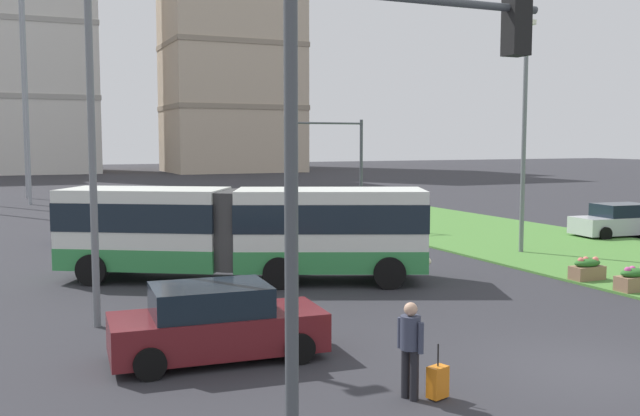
{
  "coord_description": "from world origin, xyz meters",
  "views": [
    {
      "loc": [
        -10.49,
        -10.54,
        4.56
      ],
      "look_at": [
        -0.35,
        12.28,
        2.2
      ],
      "focal_mm": 40.21,
      "sensor_mm": 36.0,
      "label": 1
    }
  ],
  "objects_px": {
    "apartment_tower_centre": "(231,18)",
    "rolling_suitcase": "(438,382)",
    "pedestrian_crossing": "(410,344)",
    "car_maroon_sedan": "(216,324)",
    "apartment_tower_eastcentre": "(226,27)",
    "flower_planter_1": "(634,279)",
    "car_silver_hatch": "(619,221)",
    "traffic_light_near_left": "(374,156)",
    "car_navy_sedan": "(112,224)",
    "streetlight_median": "(524,127)",
    "articulated_bus": "(243,230)",
    "flower_planter_2": "(587,269)",
    "traffic_light_far_right": "(337,154)",
    "streetlight_left": "(92,130)"
  },
  "relations": [
    {
      "from": "apartment_tower_centre",
      "to": "rolling_suitcase",
      "type": "bearing_deg",
      "value": -104.82
    },
    {
      "from": "apartment_tower_centre",
      "to": "pedestrian_crossing",
      "type": "bearing_deg",
      "value": -105.11
    },
    {
      "from": "car_maroon_sedan",
      "to": "apartment_tower_eastcentre",
      "type": "height_order",
      "value": "apartment_tower_eastcentre"
    },
    {
      "from": "pedestrian_crossing",
      "to": "flower_planter_1",
      "type": "distance_m",
      "value": 11.78
    },
    {
      "from": "car_silver_hatch",
      "to": "pedestrian_crossing",
      "type": "distance_m",
      "value": 24.77
    },
    {
      "from": "traffic_light_near_left",
      "to": "car_navy_sedan",
      "type": "bearing_deg",
      "value": 89.13
    },
    {
      "from": "rolling_suitcase",
      "to": "streetlight_median",
      "type": "height_order",
      "value": "streetlight_median"
    },
    {
      "from": "articulated_bus",
      "to": "flower_planter_2",
      "type": "bearing_deg",
      "value": -25.31
    },
    {
      "from": "articulated_bus",
      "to": "car_navy_sedan",
      "type": "distance_m",
      "value": 11.61
    },
    {
      "from": "traffic_light_near_left",
      "to": "streetlight_median",
      "type": "distance_m",
      "value": 21.46
    },
    {
      "from": "rolling_suitcase",
      "to": "flower_planter_1",
      "type": "height_order",
      "value": "rolling_suitcase"
    },
    {
      "from": "car_maroon_sedan",
      "to": "apartment_tower_centre",
      "type": "height_order",
      "value": "apartment_tower_centre"
    },
    {
      "from": "car_silver_hatch",
      "to": "streetlight_median",
      "type": "xyz_separation_m",
      "value": [
        -7.54,
        -2.12,
        4.34
      ]
    },
    {
      "from": "car_maroon_sedan",
      "to": "pedestrian_crossing",
      "type": "xyz_separation_m",
      "value": [
        2.49,
        -3.65,
        0.25
      ]
    },
    {
      "from": "flower_planter_1",
      "to": "articulated_bus",
      "type": "bearing_deg",
      "value": 146.58
    },
    {
      "from": "rolling_suitcase",
      "to": "apartment_tower_centre",
      "type": "xyz_separation_m",
      "value": [
        24.04,
        90.88,
        21.83
      ]
    },
    {
      "from": "car_navy_sedan",
      "to": "flower_planter_2",
      "type": "relative_size",
      "value": 4.18
    },
    {
      "from": "rolling_suitcase",
      "to": "traffic_light_near_left",
      "type": "height_order",
      "value": "traffic_light_near_left"
    },
    {
      "from": "car_navy_sedan",
      "to": "pedestrian_crossing",
      "type": "bearing_deg",
      "value": -85.0
    },
    {
      "from": "car_silver_hatch",
      "to": "flower_planter_2",
      "type": "distance_m",
      "value": 12.15
    },
    {
      "from": "pedestrian_crossing",
      "to": "flower_planter_1",
      "type": "bearing_deg",
      "value": 24.43
    },
    {
      "from": "streetlight_median",
      "to": "apartment_tower_eastcentre",
      "type": "relative_size",
      "value": 0.2
    },
    {
      "from": "car_maroon_sedan",
      "to": "car_navy_sedan",
      "type": "xyz_separation_m",
      "value": [
        0.5,
        19.13,
        0.0
      ]
    },
    {
      "from": "articulated_bus",
      "to": "traffic_light_far_right",
      "type": "distance_m",
      "value": 13.52
    },
    {
      "from": "car_maroon_sedan",
      "to": "car_navy_sedan",
      "type": "relative_size",
      "value": 0.98
    },
    {
      "from": "car_navy_sedan",
      "to": "apartment_tower_centre",
      "type": "height_order",
      "value": "apartment_tower_centre"
    },
    {
      "from": "flower_planter_1",
      "to": "apartment_tower_centre",
      "type": "relative_size",
      "value": 0.02
    },
    {
      "from": "car_navy_sedan",
      "to": "car_silver_hatch",
      "type": "bearing_deg",
      "value": -20.75
    },
    {
      "from": "streetlight_left",
      "to": "traffic_light_near_left",
      "type": "bearing_deg",
      "value": -78.79
    },
    {
      "from": "apartment_tower_centre",
      "to": "car_maroon_sedan",
      "type": "bearing_deg",
      "value": -107.23
    },
    {
      "from": "pedestrian_crossing",
      "to": "streetlight_left",
      "type": "distance_m",
      "value": 9.43
    },
    {
      "from": "streetlight_median",
      "to": "flower_planter_2",
      "type": "bearing_deg",
      "value": -108.99
    },
    {
      "from": "rolling_suitcase",
      "to": "apartment_tower_centre",
      "type": "bearing_deg",
      "value": 75.18
    },
    {
      "from": "articulated_bus",
      "to": "apartment_tower_eastcentre",
      "type": "height_order",
      "value": "apartment_tower_eastcentre"
    },
    {
      "from": "traffic_light_far_right",
      "to": "streetlight_left",
      "type": "xyz_separation_m",
      "value": [
        -13.39,
        -14.56,
        0.9
      ]
    },
    {
      "from": "pedestrian_crossing",
      "to": "traffic_light_near_left",
      "type": "xyz_separation_m",
      "value": [
        -2.39,
        -3.05,
        3.37
      ]
    },
    {
      "from": "pedestrian_crossing",
      "to": "rolling_suitcase",
      "type": "bearing_deg",
      "value": -23.96
    },
    {
      "from": "pedestrian_crossing",
      "to": "flower_planter_2",
      "type": "xyz_separation_m",
      "value": [
        10.71,
        6.75,
        -0.58
      ]
    },
    {
      "from": "flower_planter_2",
      "to": "apartment_tower_centre",
      "type": "bearing_deg",
      "value": 80.68
    },
    {
      "from": "pedestrian_crossing",
      "to": "articulated_bus",
      "type": "bearing_deg",
      "value": 86.82
    },
    {
      "from": "car_silver_hatch",
      "to": "car_navy_sedan",
      "type": "relative_size",
      "value": 0.99
    },
    {
      "from": "traffic_light_near_left",
      "to": "apartment_tower_centre",
      "type": "relative_size",
      "value": 0.15
    },
    {
      "from": "traffic_light_near_left",
      "to": "traffic_light_far_right",
      "type": "distance_m",
      "value": 27.45
    },
    {
      "from": "car_silver_hatch",
      "to": "traffic_light_far_right",
      "type": "height_order",
      "value": "traffic_light_far_right"
    },
    {
      "from": "car_navy_sedan",
      "to": "traffic_light_near_left",
      "type": "relative_size",
      "value": 0.71
    },
    {
      "from": "pedestrian_crossing",
      "to": "traffic_light_far_right",
      "type": "distance_m",
      "value": 23.87
    },
    {
      "from": "flower_planter_1",
      "to": "streetlight_left",
      "type": "xyz_separation_m",
      "value": [
        -15.17,
        2.52,
        4.38
      ]
    },
    {
      "from": "traffic_light_near_left",
      "to": "traffic_light_far_right",
      "type": "xyz_separation_m",
      "value": [
        11.32,
        25.0,
        -0.47
      ]
    },
    {
      "from": "pedestrian_crossing",
      "to": "flower_planter_2",
      "type": "bearing_deg",
      "value": 32.22
    },
    {
      "from": "car_navy_sedan",
      "to": "apartment_tower_centre",
      "type": "distance_m",
      "value": 75.95
    }
  ]
}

